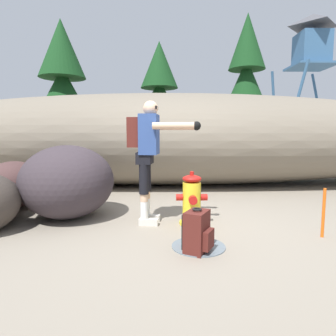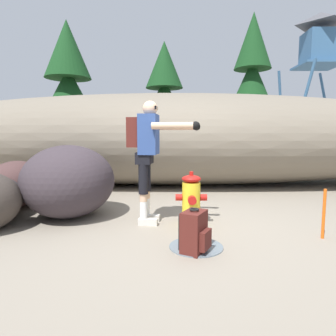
% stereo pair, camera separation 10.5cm
% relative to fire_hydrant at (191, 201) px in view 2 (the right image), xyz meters
% --- Properties ---
extents(ground_plane, '(56.00, 56.00, 0.04)m').
position_rel_fire_hydrant_xyz_m(ground_plane, '(-0.20, -0.06, -0.36)').
color(ground_plane, gray).
extents(dirt_embankment, '(15.77, 3.20, 2.23)m').
position_rel_fire_hydrant_xyz_m(dirt_embankment, '(-0.20, 3.38, 0.78)').
color(dirt_embankment, '#756B5B').
rests_on(dirt_embankment, ground_plane).
extents(fire_hydrant, '(0.43, 0.38, 0.74)m').
position_rel_fire_hydrant_xyz_m(fire_hydrant, '(0.00, 0.00, 0.00)').
color(fire_hydrant, yellow).
rests_on(fire_hydrant, ground_plane).
extents(hydrant_water_jet, '(0.59, 0.97, 0.49)m').
position_rel_fire_hydrant_xyz_m(hydrant_water_jet, '(0.00, -0.61, -0.22)').
color(hydrant_water_jet, silver).
rests_on(hydrant_water_jet, ground_plane).
extents(utility_worker, '(1.01, 0.60, 1.69)m').
position_rel_fire_hydrant_xyz_m(utility_worker, '(-0.58, 0.07, 0.74)').
color(utility_worker, beige).
rests_on(utility_worker, ground_plane).
extents(spare_backpack, '(0.35, 0.36, 0.47)m').
position_rel_fire_hydrant_xyz_m(spare_backpack, '(-0.03, -0.95, -0.12)').
color(spare_backpack, '#511E19').
rests_on(spare_backpack, ground_plane).
extents(boulder_large, '(1.04, 1.10, 0.79)m').
position_rel_fire_hydrant_xyz_m(boulder_large, '(-2.91, 1.00, 0.06)').
color(boulder_large, '#462F2D').
rests_on(boulder_large, ground_plane).
extents(boulder_mid, '(1.73, 1.78, 1.08)m').
position_rel_fire_hydrant_xyz_m(boulder_mid, '(-1.80, 0.37, 0.20)').
color(boulder_mid, '#372E33').
rests_on(boulder_mid, ground_plane).
extents(pine_tree_far_left, '(2.86, 2.86, 5.82)m').
position_rel_fire_hydrant_xyz_m(pine_tree_far_left, '(-4.47, 8.31, 2.77)').
color(pine_tree_far_left, '#47331E').
rests_on(pine_tree_far_left, ground_plane).
extents(pine_tree_left, '(2.45, 2.45, 5.13)m').
position_rel_fire_hydrant_xyz_m(pine_tree_left, '(-0.56, 8.86, 2.53)').
color(pine_tree_left, '#47331E').
rests_on(pine_tree_left, ground_plane).
extents(pine_tree_center, '(2.63, 2.63, 6.79)m').
position_rel_fire_hydrant_xyz_m(pine_tree_center, '(3.51, 10.12, 3.47)').
color(pine_tree_center, '#47331E').
rests_on(pine_tree_center, ground_plane).
extents(watchtower, '(3.96, 3.96, 8.10)m').
position_rel_fire_hydrant_xyz_m(watchtower, '(8.20, 13.55, 5.68)').
color(watchtower, '#386089').
rests_on(watchtower, ground_plane).
extents(survey_stake, '(0.04, 0.04, 0.60)m').
position_rel_fire_hydrant_xyz_m(survey_stake, '(1.54, -0.53, -0.04)').
color(survey_stake, '#E55914').
rests_on(survey_stake, ground_plane).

